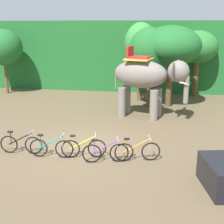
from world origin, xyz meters
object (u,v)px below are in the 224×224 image
object	(u,v)px
tree_far_left	(150,51)
bike_black	(21,144)
elephant	(146,77)
tree_center	(4,48)
tree_left	(198,48)
bike_teal	(51,148)
tree_far_right	(159,56)
tree_center_right	(171,46)
bike_yellow	(84,148)
bike_orange	(137,151)
tree_right	(141,45)
bike_purple	(105,152)

from	to	relation	value
tree_far_left	bike_black	xyz separation A→B (m)	(-4.58, -7.99, -2.98)
elephant	tree_center	bearing A→B (deg)	156.33
tree_center	elephant	xyz separation A→B (m)	(10.34, -4.53, -1.09)
tree_center	bike_black	size ratio (longest dim) A/B	2.68
tree_left	bike_teal	distance (m)	13.56
tree_center	tree_far_left	world-z (taller)	tree_far_left
tree_far_right	bike_teal	bearing A→B (deg)	-110.69
tree_far_left	tree_center_right	xyz separation A→B (m)	(1.22, 0.28, 0.27)
bike_teal	bike_yellow	size ratio (longest dim) A/B	1.01
tree_far_right	bike_teal	size ratio (longest dim) A/B	2.34
bike_black	bike_teal	size ratio (longest dim) A/B	1.00
bike_black	bike_teal	world-z (taller)	same
tree_left	bike_orange	size ratio (longest dim) A/B	2.69
bike_black	tree_center_right	bearing A→B (deg)	55.00
bike_teal	bike_yellow	distance (m)	1.23
elephant	bike_teal	bearing A→B (deg)	-118.91
tree_far_left	tree_center_right	world-z (taller)	tree_center_right
tree_far_right	bike_black	size ratio (longest dim) A/B	2.34
tree_right	tree_far_right	xyz separation A→B (m)	(1.17, 0.41, -0.71)
tree_far_right	tree_far_left	bearing A→B (deg)	-105.32
elephant	tree_far_right	bearing A→B (deg)	82.28
tree_far_right	bike_orange	world-z (taller)	tree_far_right
tree_right	tree_far_left	bearing A→B (deg)	-67.69
elephant	bike_yellow	size ratio (longest dim) A/B	2.52
tree_right	tree_center_right	distance (m)	2.24
tree_center_right	bike_orange	distance (m)	8.96
tree_left	bike_orange	xyz separation A→B (m)	(-3.15, -11.38, -2.99)
tree_far_left	bike_teal	xyz separation A→B (m)	(-3.28, -8.16, -2.98)
tree_center	tree_right	distance (m)	9.77
bike_black	bike_purple	bearing A→B (deg)	-4.80
tree_center_right	tree_left	bearing A→B (deg)	58.78
elephant	bike_orange	size ratio (longest dim) A/B	2.53
tree_center	tree_right	size ratio (longest dim) A/B	0.91
tree_center	bike_black	bearing A→B (deg)	-60.46
tree_right	bike_black	xyz separation A→B (m)	(-3.94, -9.54, -3.26)
tree_center	tree_right	world-z (taller)	tree_right
tree_center_right	bike_yellow	xyz separation A→B (m)	(-3.28, -8.26, -3.26)
elephant	bike_purple	world-z (taller)	elephant
elephant	bike_purple	bearing A→B (deg)	-100.79
tree_left	bike_orange	distance (m)	12.18
tree_far_right	bike_teal	world-z (taller)	tree_far_right
tree_far_left	elephant	distance (m)	2.57
bike_purple	elephant	bearing A→B (deg)	79.21
bike_purple	tree_far_left	bearing A→B (deg)	81.89
tree_far_left	bike_yellow	distance (m)	8.76
tree_far_left	bike_purple	size ratio (longest dim) A/B	2.84
tree_right	bike_yellow	world-z (taller)	tree_right
tree_center_right	tree_right	bearing A→B (deg)	145.64
tree_left	bike_purple	world-z (taller)	tree_left
tree_right	bike_purple	size ratio (longest dim) A/B	3.00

